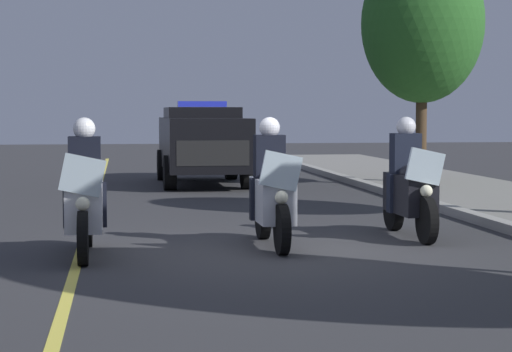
# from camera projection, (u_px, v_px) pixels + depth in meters

# --- Properties ---
(ground_plane) EXTENTS (80.00, 80.00, 0.00)m
(ground_plane) POSITION_uv_depth(u_px,v_px,m) (269.00, 252.00, 11.65)
(ground_plane) COLOR #333335
(lane_stripe_center) EXTENTS (48.00, 0.12, 0.01)m
(lane_stripe_center) POSITION_uv_depth(u_px,v_px,m) (79.00, 256.00, 11.30)
(lane_stripe_center) COLOR #E0D14C
(lane_stripe_center) RESTS_ON ground
(police_motorcycle_lead_left) EXTENTS (2.14, 0.56, 1.72)m
(police_motorcycle_lead_left) POSITION_uv_depth(u_px,v_px,m) (85.00, 200.00, 11.35)
(police_motorcycle_lead_left) COLOR black
(police_motorcycle_lead_left) RESTS_ON ground
(police_motorcycle_lead_right) EXTENTS (2.14, 0.56, 1.72)m
(police_motorcycle_lead_right) POSITION_uv_depth(u_px,v_px,m) (272.00, 194.00, 12.14)
(police_motorcycle_lead_right) COLOR black
(police_motorcycle_lead_right) RESTS_ON ground
(police_motorcycle_trailing) EXTENTS (2.14, 0.56, 1.72)m
(police_motorcycle_trailing) POSITION_uv_depth(u_px,v_px,m) (409.00, 188.00, 13.06)
(police_motorcycle_trailing) COLOR black
(police_motorcycle_trailing) RESTS_ON ground
(police_suv) EXTENTS (4.92, 2.11, 2.05)m
(police_suv) POSITION_uv_depth(u_px,v_px,m) (202.00, 141.00, 22.52)
(police_suv) COLOR black
(police_suv) RESTS_ON ground
(tree_far_back) EXTENTS (2.94, 2.94, 5.72)m
(tree_far_back) POSITION_uv_depth(u_px,v_px,m) (422.00, 24.00, 21.94)
(tree_far_back) COLOR #42301E
(tree_far_back) RESTS_ON sidewalk_strip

